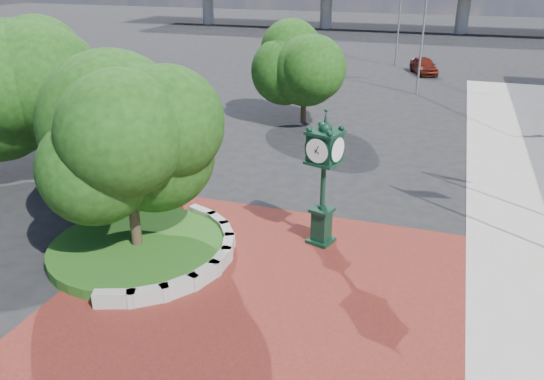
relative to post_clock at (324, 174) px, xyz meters
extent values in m
plane|color=black|center=(-0.94, -2.81, -2.72)|extent=(200.00, 200.00, 0.00)
cube|color=maroon|center=(-0.94, -3.81, -2.70)|extent=(12.00, 12.00, 0.04)
cube|color=#9E9B93|center=(-4.85, -5.82, -2.45)|extent=(1.29, 0.76, 0.54)
cube|color=#9E9B93|center=(-3.99, -5.35, -2.45)|extent=(1.20, 1.04, 0.54)
cube|color=#9E9B93|center=(-3.32, -4.65, -2.45)|extent=(1.00, 1.22, 0.54)
cube|color=#9E9B93|center=(-2.89, -3.77, -2.45)|extent=(0.71, 1.30, 0.54)
cube|color=#9E9B93|center=(-2.74, -2.81, -2.45)|extent=(0.35, 1.25, 0.54)
cube|color=#9E9B93|center=(-2.89, -1.85, -2.45)|extent=(0.71, 1.30, 0.54)
cube|color=#9E9B93|center=(-3.32, -0.98, -2.45)|extent=(1.00, 1.22, 0.54)
cube|color=#9E9B93|center=(-3.99, -0.27, -2.45)|extent=(1.20, 1.04, 0.54)
cube|color=#9E9B93|center=(-4.85, 0.19, -2.45)|extent=(1.29, 0.76, 0.54)
cylinder|color=#1F4313|center=(-5.94, -2.81, -2.52)|extent=(6.10, 6.10, 0.40)
cylinder|color=#9E9B93|center=(-35.94, 67.19, 0.28)|extent=(1.80, 1.80, 6.00)
cylinder|color=#9E9B93|center=(-15.94, 67.19, 0.28)|extent=(1.80, 1.80, 6.00)
cylinder|color=#9E9B93|center=(4.06, 67.19, 0.28)|extent=(1.80, 1.80, 6.00)
cylinder|color=#38281C|center=(-5.94, -2.81, -1.64)|extent=(0.36, 0.36, 2.17)
sphere|color=#18390F|center=(-5.94, -2.81, 1.01)|extent=(5.20, 5.20, 5.20)
cylinder|color=#38281C|center=(-13.94, 2.19, -1.50)|extent=(0.36, 0.36, 2.45)
sphere|color=#18390F|center=(-13.94, 2.19, 1.41)|extent=(5.60, 5.60, 5.60)
cylinder|color=#38281C|center=(-4.94, 15.19, -1.76)|extent=(0.36, 0.36, 1.92)
sphere|color=#18390F|center=(-4.94, 15.19, 0.52)|extent=(4.40, 4.40, 4.40)
cube|color=black|center=(0.00, 0.00, -2.64)|extent=(1.04, 1.04, 0.17)
cube|color=black|center=(0.00, 0.00, -1.99)|extent=(0.71, 0.71, 1.15)
cube|color=black|center=(0.00, 0.00, -1.39)|extent=(0.91, 0.91, 0.13)
cylinder|color=black|center=(0.00, 0.00, -0.44)|extent=(0.18, 0.18, 1.77)
cube|color=black|center=(0.00, 0.00, 0.98)|extent=(1.17, 1.17, 0.94)
cylinder|color=white|center=(-0.14, -0.47, 0.98)|extent=(0.82, 0.30, 0.83)
cylinder|color=white|center=(0.14, 0.47, 0.98)|extent=(0.82, 0.30, 0.83)
cylinder|color=white|center=(-0.47, 0.14, 0.98)|extent=(0.30, 0.82, 0.83)
cylinder|color=white|center=(0.47, -0.14, 0.98)|extent=(0.30, 0.82, 0.83)
sphere|color=black|center=(0.00, 0.00, 1.63)|extent=(0.46, 0.46, 0.46)
cone|color=black|center=(0.00, 0.00, 1.97)|extent=(0.19, 0.19, 0.52)
imported|color=#53140B|center=(1.19, 34.29, -1.97)|extent=(3.16, 4.78, 1.51)
cylinder|color=slate|center=(1.31, 25.55, 1.84)|extent=(0.16, 0.16, 9.12)
cylinder|color=slate|center=(-1.76, 37.71, 2.18)|extent=(0.17, 0.17, 9.81)
camera|label=1|loc=(3.81, -16.77, 6.75)|focal=35.00mm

